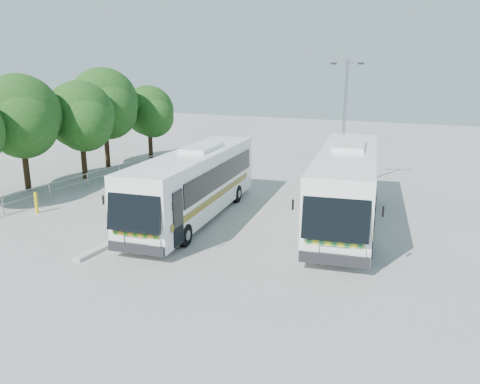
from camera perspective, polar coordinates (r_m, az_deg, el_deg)
The scene contains 11 objects.
ground at distance 22.30m, azimuth -4.24°, elevation -4.00°, with size 100.00×100.00×0.00m, color #A1A19C.
kerb_divider at distance 25.04m, azimuth -6.58°, elevation -1.78°, with size 0.40×16.00×0.15m, color #B2B2AD.
railing at distance 30.98m, azimuth -16.85°, elevation 2.13°, with size 0.06×22.00×1.00m.
tree_far_b at distance 30.68m, azimuth -25.16°, elevation 8.51°, with size 5.33×5.03×6.96m.
tree_far_c at distance 32.70m, azimuth -18.82°, elevation 8.86°, with size 4.97×4.69×6.49m.
tree_far_d at distance 36.17m, azimuth -16.18°, elevation 10.43°, with size 5.62×5.30×7.33m.
tree_far_e at distance 39.32m, azimuth -10.96°, elevation 9.67°, with size 4.54×4.28×5.92m.
coach_main at distance 22.93m, azimuth -5.54°, elevation 1.15°, with size 3.95×12.00×3.27m.
coach_adjacent at distance 22.64m, azimuth 12.80°, elevation 0.97°, with size 4.55×12.77×3.48m.
lamppost at distance 28.46m, azimuth 12.59°, elevation 8.54°, with size 1.84×0.77×7.72m.
bollard at distance 26.07m, azimuth -23.59°, elevation -1.19°, with size 0.15×0.15×1.10m, color yellow.
Camera 1 is at (10.49, -18.34, 7.11)m, focal length 35.00 mm.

